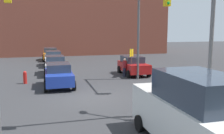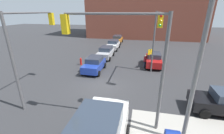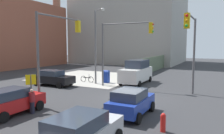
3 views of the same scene
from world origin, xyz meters
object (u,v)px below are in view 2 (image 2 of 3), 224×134
(traffic_signal_se_corner, at_px, (31,39))
(traffic_signal_ne_corner, at_px, (123,50))
(traffic_signal_nw_corner, at_px, (156,33))
(coupe_white, at_px, (113,45))
(coupe_orange, at_px, (117,39))
(hatchback_silver, at_px, (106,52))
(street_lamp_corner, at_px, (191,54))
(coupe_blue, at_px, (94,64))
(pedestrian_crossing, at_px, (145,61))
(sedan_red, at_px, (154,59))
(fire_hydrant, at_px, (81,61))

(traffic_signal_se_corner, distance_m, traffic_signal_ne_corner, 7.17)
(traffic_signal_nw_corner, bearing_deg, coupe_white, -151.24)
(coupe_orange, xyz_separation_m, hatchback_silver, (10.71, 0.15, -0.00))
(traffic_signal_ne_corner, bearing_deg, street_lamp_corner, 81.62)
(coupe_blue, xyz_separation_m, pedestrian_crossing, (-2.45, 5.65, -0.04))
(traffic_signal_se_corner, distance_m, sedan_red, 13.53)
(street_lamp_corner, bearing_deg, pedestrian_crossing, -170.92)
(traffic_signal_se_corner, bearing_deg, fire_hydrant, 177.73)
(traffic_signal_ne_corner, distance_m, pedestrian_crossing, 11.08)
(fire_hydrant, bearing_deg, hatchback_silver, 147.03)
(traffic_signal_se_corner, bearing_deg, coupe_white, 170.84)
(fire_hydrant, relative_size, pedestrian_crossing, 0.61)
(street_lamp_corner, bearing_deg, traffic_signal_se_corner, -103.49)
(street_lamp_corner, height_order, coupe_blue, street_lamp_corner)
(sedan_red, bearing_deg, coupe_white, -138.89)
(street_lamp_corner, distance_m, coupe_blue, 11.76)
(traffic_signal_se_corner, bearing_deg, traffic_signal_nw_corner, 119.81)
(traffic_signal_se_corner, distance_m, coupe_orange, 22.38)
(street_lamp_corner, xyz_separation_m, pedestrian_crossing, (-10.76, -1.72, -3.90))
(coupe_orange, distance_m, hatchback_silver, 10.71)
(traffic_signal_se_corner, xyz_separation_m, hatchback_silver, (-11.20, 2.66, -3.77))
(traffic_signal_nw_corner, height_order, hatchback_silver, traffic_signal_nw_corner)
(traffic_signal_ne_corner, distance_m, sedan_red, 11.88)
(coupe_blue, xyz_separation_m, coupe_white, (-10.75, 0.04, 0.00))
(traffic_signal_se_corner, relative_size, traffic_signal_ne_corner, 1.00)
(street_lamp_corner, relative_size, coupe_white, 1.91)
(coupe_blue, distance_m, hatchback_silver, 5.30)
(traffic_signal_nw_corner, xyz_separation_m, fire_hydrant, (-2.40, -8.70, -4.12))
(street_lamp_corner, xyz_separation_m, hatchback_silver, (-13.60, -7.36, -3.86))
(street_lamp_corner, distance_m, coupe_white, 20.78)
(traffic_signal_ne_corner, xyz_separation_m, fire_hydrant, (-9.50, -6.60, -4.15))
(traffic_signal_nw_corner, height_order, traffic_signal_ne_corner, same)
(coupe_orange, bearing_deg, hatchback_silver, 0.81)
(traffic_signal_nw_corner, height_order, coupe_orange, traffic_signal_nw_corner)
(street_lamp_corner, xyz_separation_m, coupe_blue, (-8.31, -7.37, -3.86))
(traffic_signal_se_corner, height_order, coupe_blue, traffic_signal_se_corner)
(street_lamp_corner, bearing_deg, coupe_white, -158.96)
(traffic_signal_ne_corner, xyz_separation_m, hatchback_silver, (-13.14, -4.24, -3.79))
(street_lamp_corner, bearing_deg, coupe_orange, -162.84)
(traffic_signal_nw_corner, xyz_separation_m, coupe_white, (-11.50, -6.31, -3.76))
(coupe_orange, xyz_separation_m, pedestrian_crossing, (13.56, 5.79, -0.05))
(traffic_signal_nw_corner, bearing_deg, coupe_blue, -96.70)
(traffic_signal_ne_corner, relative_size, coupe_blue, 1.70)
(coupe_blue, height_order, hatchback_silver, same)
(traffic_signal_se_corner, xyz_separation_m, pedestrian_crossing, (-8.36, 8.30, -3.81))
(sedan_red, relative_size, hatchback_silver, 0.95)
(traffic_signal_ne_corner, height_order, sedan_red, traffic_signal_ne_corner)
(traffic_signal_se_corner, relative_size, pedestrian_crossing, 4.19)
(traffic_signal_nw_corner, height_order, coupe_blue, traffic_signal_nw_corner)
(fire_hydrant, bearing_deg, traffic_signal_se_corner, -2.27)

